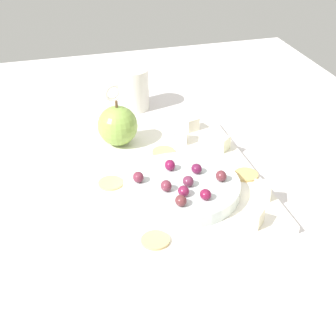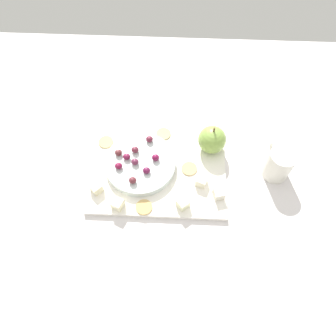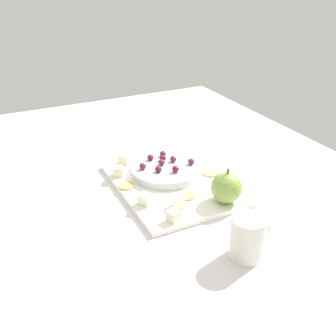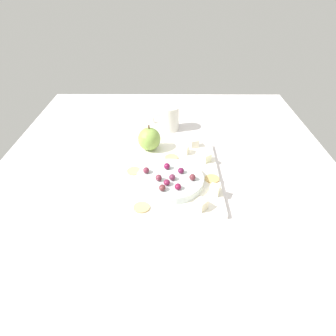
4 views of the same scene
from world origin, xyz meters
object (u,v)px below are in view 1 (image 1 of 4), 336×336
object	(u,v)px
grape_2	(181,201)
grape_4	(206,194)
cracker_2	(164,152)
cheese_cube_3	(262,190)
cracker_0	(246,175)
grape_6	(197,169)
cracker_1	(155,240)
platter	(177,180)
grape_3	(138,177)
cheese_cube_0	(180,136)
cheese_cube_1	(253,217)
serving_dish	(183,189)
apple_whole	(118,126)
cheese_cube_4	(221,143)
cup	(132,89)
cheese_cube_2	(190,124)
grape_7	(188,181)
grape_1	(184,191)
grape_0	(169,165)
cracker_3	(111,183)
grape_8	(166,186)
grape_5	(221,176)

from	to	relation	value
grape_2	grape_4	world-z (taller)	same
cracker_2	cheese_cube_3	bearing A→B (deg)	-147.03
cracker_0	grape_6	xyz separation A→B (cm)	(0.08, 8.75, 2.66)
cracker_2	grape_6	bearing A→B (deg)	-166.77
cracker_0	cracker_1	distance (cm)	22.25
platter	grape_3	bearing A→B (deg)	111.05
cheese_cube_0	cracker_0	size ratio (longest dim) A/B	0.63
platter	cheese_cube_0	size ratio (longest dim) A/B	13.77
platter	grape_6	xyz separation A→B (cm)	(-2.78, -2.35, 3.51)
platter	cheese_cube_1	xyz separation A→B (cm)	(-14.98, -6.94, 1.93)
cracker_2	serving_dish	bearing A→B (deg)	177.81
apple_whole	cracker_2	bearing A→B (deg)	-128.84
cheese_cube_0	cracker_1	xyz separation A→B (cm)	(-25.96, 11.49, -1.07)
cheese_cube_3	cheese_cube_4	size ratio (longest dim) A/B	1.00
cracker_2	cup	distance (cm)	22.57
cheese_cube_2	grape_7	xyz separation A→B (cm)	(-21.24, 7.25, 1.62)
grape_1	grape_6	xyz separation A→B (cm)	(5.42, -3.81, -0.01)
cheese_cube_3	grape_0	bearing A→B (deg)	56.30
platter	cheese_cube_2	bearing A→B (deg)	-25.14
cheese_cube_0	grape_3	world-z (taller)	grape_3
cheese_cube_3	cracker_1	distance (cm)	19.47
grape_3	grape_7	world-z (taller)	same
cheese_cube_2	cracker_1	distance (cm)	33.67
serving_dish	cheese_cube_3	xyz separation A→B (cm)	(-3.99, -11.67, 0.23)
cracker_0	grape_4	xyz separation A→B (cm)	(-7.06, 9.74, 2.66)
serving_dish	apple_whole	world-z (taller)	apple_whole
serving_dish	grape_0	size ratio (longest dim) A/B	9.75
apple_whole	cheese_cube_1	world-z (taller)	apple_whole
serving_dish	cup	size ratio (longest dim) A/B	1.87
cracker_3	grape_0	size ratio (longest dim) A/B	2.15
cracker_2	grape_2	bearing A→B (deg)	172.53
cracker_2	cracker_3	world-z (taller)	same
cracker_3	grape_8	size ratio (longest dim) A/B	2.15
cheese_cube_3	grape_8	size ratio (longest dim) A/B	1.35
cheese_cube_0	grape_1	world-z (taller)	grape_1
grape_3	cheese_cube_2	bearing A→B (deg)	-38.50
grape_4	platter	bearing A→B (deg)	7.81
cheese_cube_1	grape_5	xyz separation A→B (cm)	(9.02, 1.62, 1.68)
grape_4	grape_5	bearing A→B (deg)	-45.03
platter	cheese_cube_2	world-z (taller)	cheese_cube_2
grape_8	cracker_2	bearing A→B (deg)	-13.69
cracker_1	grape_4	xyz separation A→B (cm)	(4.97, -8.98, 2.66)
cheese_cube_1	grape_2	bearing A→B (deg)	64.60
grape_7	cheese_cube_0	bearing A→B (deg)	-13.04
grape_5	cracker_2	bearing A→B (deg)	21.50
cheese_cube_1	cheese_cube_3	xyz separation A→B (cm)	(5.80, -4.03, 0.00)
cheese_cube_4	cheese_cube_2	bearing A→B (deg)	18.68
cracker_2	cheese_cube_1	bearing A→B (deg)	-162.77
apple_whole	grape_2	bearing A→B (deg)	-169.10
grape_5	serving_dish	bearing A→B (deg)	82.73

